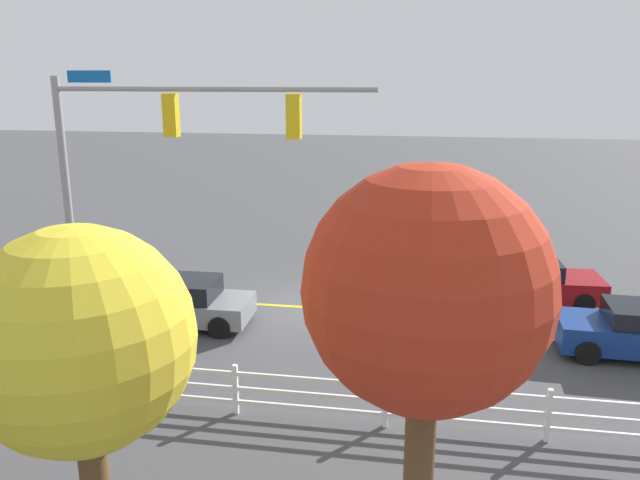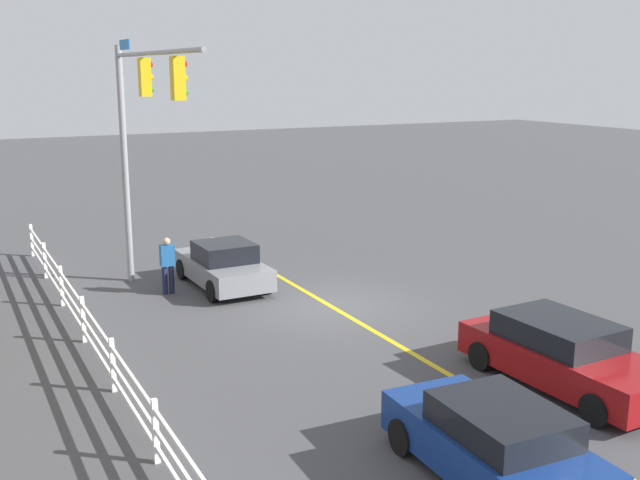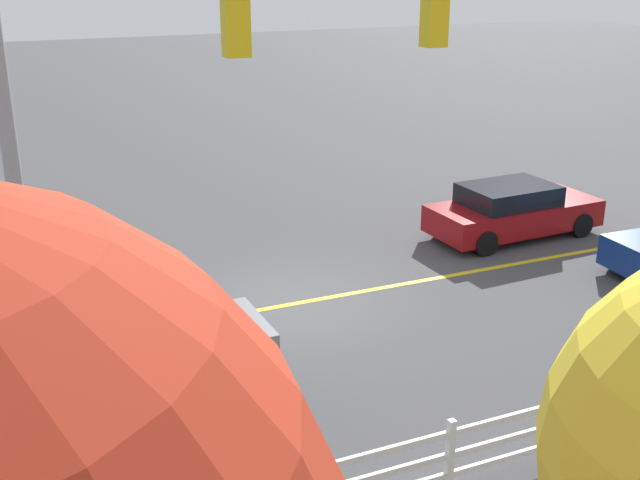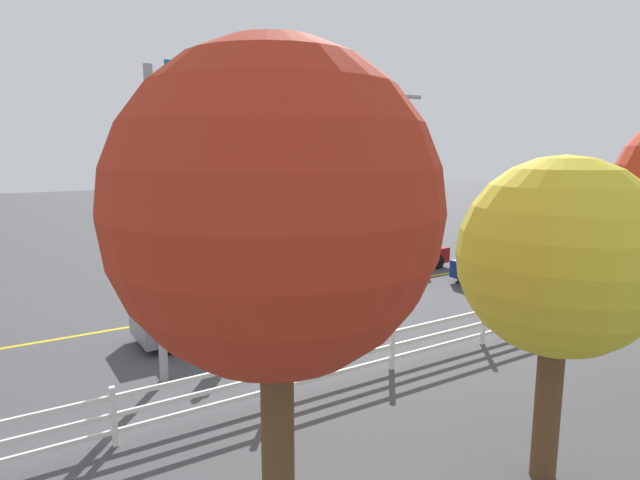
{
  "view_description": "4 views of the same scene",
  "coord_description": "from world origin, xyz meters",
  "px_view_note": "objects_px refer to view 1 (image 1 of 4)",
  "views": [
    {
      "loc": [
        -3.61,
        18.53,
        7.16
      ],
      "look_at": [
        -0.58,
        0.56,
        2.39
      ],
      "focal_mm": 35.26,
      "sensor_mm": 36.0,
      "label": 1
    },
    {
      "loc": [
        -17.81,
        9.52,
        6.47
      ],
      "look_at": [
        -1.18,
        0.95,
        2.24
      ],
      "focal_mm": 42.47,
      "sensor_mm": 36.0,
      "label": 2
    },
    {
      "loc": [
        5.51,
        14.25,
        7.01
      ],
      "look_at": [
        -0.07,
        1.51,
        1.96
      ],
      "focal_mm": 44.17,
      "sensor_mm": 36.0,
      "label": 3
    },
    {
      "loc": [
        8.19,
        16.15,
        5.36
      ],
      "look_at": [
        -0.95,
        1.33,
        2.36
      ],
      "focal_mm": 29.42,
      "sensor_mm": 36.0,
      "label": 4
    }
  ],
  "objects_px": {
    "car_2": "(640,331)",
    "car_0": "(184,303)",
    "pedestrian": "(159,316)",
    "car_1": "(526,281)",
    "tree_1": "(81,341)",
    "tree_0": "(427,293)"
  },
  "relations": [
    {
      "from": "tree_0",
      "to": "tree_1",
      "type": "xyz_separation_m",
      "value": [
        4.57,
        0.13,
        -0.91
      ]
    },
    {
      "from": "car_1",
      "to": "car_2",
      "type": "xyz_separation_m",
      "value": [
        -2.34,
        3.79,
        -0.01
      ]
    },
    {
      "from": "car_2",
      "to": "tree_1",
      "type": "relative_size",
      "value": 0.77
    },
    {
      "from": "car_1",
      "to": "tree_0",
      "type": "height_order",
      "value": "tree_0"
    },
    {
      "from": "tree_0",
      "to": "tree_1",
      "type": "relative_size",
      "value": 1.17
    },
    {
      "from": "pedestrian",
      "to": "tree_1",
      "type": "distance_m",
      "value": 8.5
    },
    {
      "from": "pedestrian",
      "to": "car_2",
      "type": "bearing_deg",
      "value": 9.25
    },
    {
      "from": "car_2",
      "to": "tree_1",
      "type": "distance_m",
      "value": 14.13
    },
    {
      "from": "car_2",
      "to": "pedestrian",
      "type": "xyz_separation_m",
      "value": [
        12.64,
        1.61,
        0.24
      ]
    },
    {
      "from": "car_0",
      "to": "pedestrian",
      "type": "distance_m",
      "value": 1.72
    },
    {
      "from": "car_2",
      "to": "car_0",
      "type": "bearing_deg",
      "value": 1.68
    },
    {
      "from": "car_0",
      "to": "car_2",
      "type": "height_order",
      "value": "car_0"
    },
    {
      "from": "pedestrian",
      "to": "car_1",
      "type": "bearing_deg",
      "value": 29.64
    },
    {
      "from": "car_0",
      "to": "car_1",
      "type": "relative_size",
      "value": 0.87
    },
    {
      "from": "car_0",
      "to": "car_2",
      "type": "bearing_deg",
      "value": 178.51
    },
    {
      "from": "car_1",
      "to": "tree_1",
      "type": "relative_size",
      "value": 0.88
    },
    {
      "from": "tree_0",
      "to": "tree_1",
      "type": "bearing_deg",
      "value": 1.67
    },
    {
      "from": "pedestrian",
      "to": "tree_1",
      "type": "height_order",
      "value": "tree_1"
    },
    {
      "from": "tree_1",
      "to": "car_0",
      "type": "bearing_deg",
      "value": -75.78
    },
    {
      "from": "car_2",
      "to": "pedestrian",
      "type": "bearing_deg",
      "value": 9.34
    },
    {
      "from": "car_0",
      "to": "car_1",
      "type": "xyz_separation_m",
      "value": [
        -10.25,
        -3.7,
        0.04
      ]
    },
    {
      "from": "car_0",
      "to": "tree_1",
      "type": "xyz_separation_m",
      "value": [
        -2.37,
        9.36,
        3.04
      ]
    }
  ]
}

